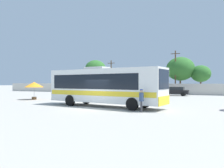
{
  "coord_description": "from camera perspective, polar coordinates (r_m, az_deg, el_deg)",
  "views": [
    {
      "loc": [
        9.51,
        -16.56,
        2.25
      ],
      "look_at": [
        -0.76,
        5.42,
        2.09
      ],
      "focal_mm": 35.48,
      "sensor_mm": 36.0,
      "label": 1
    }
  ],
  "objects": [
    {
      "name": "ground_plane",
      "position": [
        28.3,
        5.34,
        -4.19
      ],
      "size": [
        300.0,
        300.0,
        0.0
      ],
      "primitive_type": "plane",
      "color": "#A3A099"
    },
    {
      "name": "parked_car_rightmost_black",
      "position": [
        39.6,
        16.05,
        -1.74
      ],
      "size": [
        4.47,
        2.04,
        1.52
      ],
      "color": "black",
      "rests_on": "ground_plane"
    },
    {
      "name": "roadside_tree_midleft",
      "position": [
        50.1,
        1.52,
        2.34
      ],
      "size": [
        3.52,
        3.52,
        5.49
      ],
      "color": "brown",
      "rests_on": "ground_plane"
    },
    {
      "name": "parked_car_second_white",
      "position": [
        43.03,
        -0.63,
        -1.59
      ],
      "size": [
        4.56,
        2.14,
        1.47
      ],
      "color": "silver",
      "rests_on": "ground_plane"
    },
    {
      "name": "utility_pole_far",
      "position": [
        45.57,
        16.01,
        3.15
      ],
      "size": [
        1.8,
        0.24,
        8.57
      ],
      "color": "#4C3823",
      "rests_on": "ground_plane"
    },
    {
      "name": "roadside_tree_midright",
      "position": [
        47.65,
        17.2,
        3.74
      ],
      "size": [
        5.72,
        5.72,
        7.5
      ],
      "color": "brown",
      "rests_on": "ground_plane"
    },
    {
      "name": "utility_pole_near",
      "position": [
        50.75,
        -0.23,
        2.16
      ],
      "size": [
        1.8,
        0.26,
        7.31
      ],
      "color": "#4C3823",
      "rests_on": "ground_plane"
    },
    {
      "name": "roadside_tree_left",
      "position": [
        56.17,
        -4.3,
        3.83
      ],
      "size": [
        5.34,
        5.34,
        7.92
      ],
      "color": "brown",
      "rests_on": "ground_plane"
    },
    {
      "name": "parked_car_leftmost_black",
      "position": [
        45.6,
        -7.2,
        -1.45
      ],
      "size": [
        4.48,
        2.21,
        1.52
      ],
      "color": "black",
      "rests_on": "ground_plane"
    },
    {
      "name": "vendor_umbrella_secondary_orange",
      "position": [
        31.01,
        -19.44,
        -0.2
      ],
      "size": [
        2.51,
        2.51,
        2.33
      ],
      "color": "gray",
      "rests_on": "ground_plane"
    },
    {
      "name": "attendant_by_bus_door",
      "position": [
        16.88,
        7.58,
        -3.9
      ],
      "size": [
        0.45,
        0.45,
        1.74
      ],
      "color": "#38383D",
      "rests_on": "ground_plane"
    },
    {
      "name": "parked_car_third_red",
      "position": [
        40.1,
        8.23,
        -1.69
      ],
      "size": [
        4.2,
        2.07,
        1.54
      ],
      "color": "red",
      "rests_on": "ground_plane"
    },
    {
      "name": "coach_bus_white_yellow",
      "position": [
        20.76,
        -2.29,
        -0.35
      ],
      "size": [
        11.8,
        4.05,
        3.73
      ],
      "color": "white",
      "rests_on": "ground_plane"
    },
    {
      "name": "perimeter_wall",
      "position": [
        43.79,
        12.49,
        -1.23
      ],
      "size": [
        80.0,
        0.3,
        2.06
      ],
      "primitive_type": "cube",
      "color": "beige",
      "rests_on": "ground_plane"
    },
    {
      "name": "roadside_tree_right",
      "position": [
        47.54,
        21.88,
        2.48
      ],
      "size": [
        3.92,
        3.92,
        5.7
      ],
      "color": "brown",
      "rests_on": "ground_plane"
    }
  ]
}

